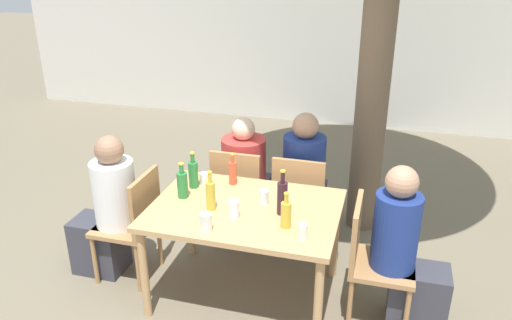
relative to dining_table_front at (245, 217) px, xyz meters
name	(u,v)px	position (x,y,z in m)	size (l,w,h in m)	color
ground_plane	(246,294)	(0.00, 0.00, -0.68)	(30.00, 30.00, 0.00)	#706651
cafe_building_wall	(331,30)	(0.00, 4.33, 0.72)	(10.00, 0.08, 2.80)	beige
dining_table_front	(245,217)	(0.00, 0.00, 0.00)	(1.36, 0.98, 0.77)	tan
patio_chair_0	(134,220)	(-0.91, 0.00, -0.16)	(0.44, 0.44, 0.92)	#A87A4C
patio_chair_1	(371,255)	(0.91, 0.00, -0.16)	(0.44, 0.44, 0.92)	#A87A4C
patio_chair_2	(239,190)	(-0.27, 0.72, -0.16)	(0.44, 0.44, 0.92)	#A87A4C
patio_chair_3	(300,198)	(0.27, 0.72, -0.16)	(0.44, 0.44, 0.92)	#A87A4C
person_seated_0	(107,214)	(-1.15, 0.00, -0.14)	(0.57, 0.33, 1.21)	#383842
person_seated_1	(406,258)	(1.15, 0.00, -0.14)	(0.56, 0.31, 1.22)	#383842
person_seated_2	(247,179)	(-0.27, 0.96, -0.16)	(0.40, 0.60, 1.15)	#383842
person_seated_3	(305,182)	(0.27, 0.95, -0.12)	(0.37, 0.58, 1.24)	#383842
oil_cruet_0	(286,214)	(0.34, -0.19, 0.18)	(0.07, 0.07, 0.26)	gold
oil_cruet_1	(211,195)	(-0.23, -0.09, 0.20)	(0.07, 0.07, 0.30)	gold
green_bottle_2	(193,174)	(-0.48, 0.21, 0.20)	(0.07, 0.07, 0.29)	#287A38
soda_bottle_3	(233,172)	(-0.21, 0.35, 0.18)	(0.06, 0.06, 0.26)	#DB4C2D
wine_bottle_4	(282,197)	(0.28, -0.02, 0.21)	(0.07, 0.07, 0.34)	#331923
green_bottle_5	(182,184)	(-0.50, 0.03, 0.19)	(0.08, 0.08, 0.28)	#287A38
drinking_glass_0	(206,222)	(-0.16, -0.38, 0.15)	(0.08, 0.08, 0.13)	silver
drinking_glass_1	(234,209)	(-0.03, -0.16, 0.15)	(0.08, 0.08, 0.13)	white
drinking_glass_2	(204,178)	(-0.43, 0.29, 0.13)	(0.07, 0.07, 0.09)	silver
drinking_glass_3	(264,197)	(0.12, 0.10, 0.13)	(0.07, 0.07, 0.10)	silver
drinking_glass_4	(303,231)	(0.48, -0.30, 0.14)	(0.06, 0.06, 0.11)	silver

